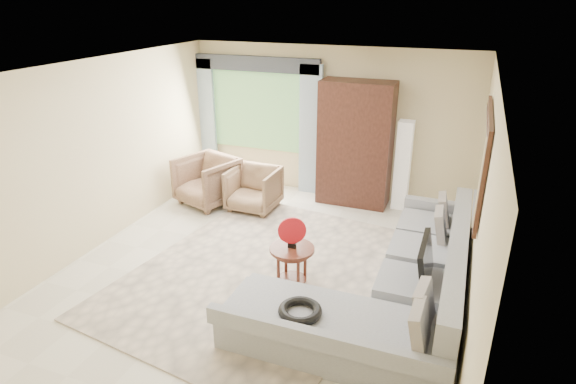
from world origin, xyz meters
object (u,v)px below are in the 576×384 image
at_px(armchair_right, 254,189).
at_px(armoire, 355,144).
at_px(sectional_sofa, 398,290).
at_px(potted_plant, 207,176).
at_px(floor_lamp, 403,165).
at_px(tv_screen, 426,262).
at_px(armchair_left, 207,181).
at_px(coffee_table, 292,266).

height_order(armchair_right, armoire, armoire).
relative_size(sectional_sofa, armchair_right, 4.35).
relative_size(armchair_right, potted_plant, 1.66).
height_order(armoire, floor_lamp, armoire).
bearing_deg(potted_plant, tv_screen, -31.72).
bearing_deg(floor_lamp, potted_plant, -173.45).
relative_size(armchair_left, armoire, 0.43).
bearing_deg(armoire, sectional_sofa, -66.94).
distance_m(sectional_sofa, armchair_left, 4.06).
distance_m(sectional_sofa, armchair_right, 3.37).
bearing_deg(coffee_table, armchair_left, 139.99).
bearing_deg(tv_screen, armoire, 117.08).
bearing_deg(potted_plant, armoire, 7.21).
xyz_separation_m(coffee_table, potted_plant, (-2.63, 2.52, -0.05)).
xyz_separation_m(armchair_left, potted_plant, (-0.37, 0.61, -0.17)).
bearing_deg(tv_screen, floor_lamp, 103.16).
height_order(sectional_sofa, potted_plant, sectional_sofa).
bearing_deg(armchair_left, floor_lamp, 37.11).
bearing_deg(armchair_left, coffee_table, -20.88).
bearing_deg(sectional_sofa, armchair_right, 143.63).
relative_size(tv_screen, armchair_right, 0.93).
relative_size(coffee_table, armchair_right, 0.69).
xyz_separation_m(tv_screen, floor_lamp, (-0.70, 2.99, 0.03)).
height_order(tv_screen, coffee_table, tv_screen).
height_order(armchair_right, floor_lamp, floor_lamp).
distance_m(armchair_left, potted_plant, 0.74).
bearing_deg(potted_plant, coffee_table, -43.71).
bearing_deg(tv_screen, potted_plant, 148.28).
distance_m(armchair_left, armchair_right, 0.85).
xyz_separation_m(sectional_sofa, floor_lamp, (-0.43, 2.96, 0.47)).
relative_size(armchair_left, floor_lamp, 0.61).
distance_m(tv_screen, armchair_left, 4.32).
distance_m(sectional_sofa, tv_screen, 0.51).
bearing_deg(armoire, potted_plant, -172.79).
xyz_separation_m(armchair_right, armoire, (1.48, 0.90, 0.69)).
relative_size(potted_plant, armoire, 0.23).
bearing_deg(armoire, armchair_right, -148.71).
height_order(sectional_sofa, floor_lamp, floor_lamp).
height_order(armchair_left, potted_plant, armchair_left).
bearing_deg(armchair_left, sectional_sofa, -9.47).
xyz_separation_m(coffee_table, armoire, (0.06, 2.86, 0.76)).
height_order(sectional_sofa, armchair_left, sectional_sofa).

